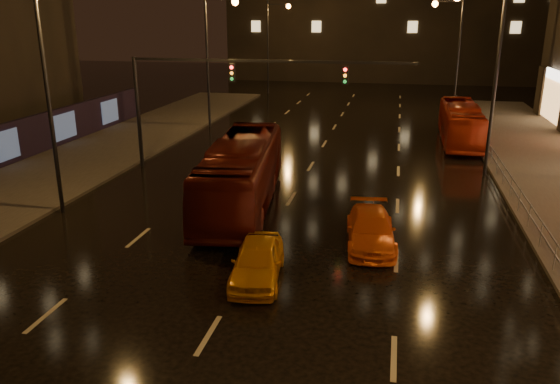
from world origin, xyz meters
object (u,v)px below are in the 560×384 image
Objects in this scene: bus_red at (242,173)px; taxi_near at (257,261)px; bus_curb at (460,123)px; taxi_far at (371,230)px.

taxi_near is at bearing -77.36° from bus_red.
bus_red is 19.12m from bus_curb.
bus_red is 2.55× the size of taxi_far.
taxi_far is (6.01, -3.38, -0.92)m from bus_red.
bus_red is at bearing -124.55° from bus_curb.
taxi_near is at bearing -139.59° from taxi_far.
bus_red is 2.84× the size of taxi_near.
taxi_far is at bearing -104.11° from bus_curb.
bus_red is at bearing 144.76° from taxi_far.
bus_red is 7.53m from taxi_near.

